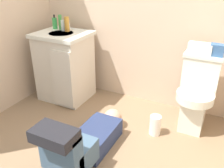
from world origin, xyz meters
TOP-DOWN VIEW (x-y plane):
  - ground_plane at (0.00, 0.00)m, footprint 2.84×3.04m
  - toilet at (0.81, 0.72)m, footprint 0.36×0.46m
  - vanity_cabinet at (-0.72, 0.65)m, footprint 0.60×0.53m
  - faucet at (-0.72, 0.80)m, footprint 0.02×0.02m
  - person_plumber at (0.07, -0.18)m, footprint 0.39×1.06m
  - tissue_box at (0.76, 0.81)m, footprint 0.22×0.11m
  - toiletry_bag at (0.91, 0.81)m, footprint 0.12×0.09m
  - soap_dispenser at (-0.91, 0.78)m, footprint 0.06×0.06m
  - bottle_green at (-0.83, 0.77)m, footprint 0.04×0.04m
  - bottle_clear at (-0.76, 0.73)m, footprint 0.05×0.05m
  - bottle_amber at (-0.70, 0.73)m, footprint 0.05×0.05m
  - paper_towel_roll at (0.51, 0.40)m, footprint 0.11×0.11m

SIDE VIEW (x-z plane):
  - ground_plane at x=0.00m, z-range -0.04..0.00m
  - paper_towel_roll at x=0.51m, z-range 0.00..0.20m
  - person_plumber at x=0.07m, z-range -0.08..0.44m
  - toilet at x=0.81m, z-range -0.01..0.74m
  - vanity_cabinet at x=-0.72m, z-range 0.01..0.83m
  - tissue_box at x=0.76m, z-range 0.75..0.85m
  - toiletry_bag at x=0.91m, z-range 0.75..0.86m
  - faucet at x=-0.72m, z-range 0.82..0.92m
  - bottle_clear at x=-0.76m, z-range 0.82..0.94m
  - soap_dispenser at x=-0.91m, z-range 0.80..0.97m
  - bottle_amber at x=-0.70m, z-range 0.82..0.99m
  - bottle_green at x=-0.83m, z-range 0.82..0.99m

